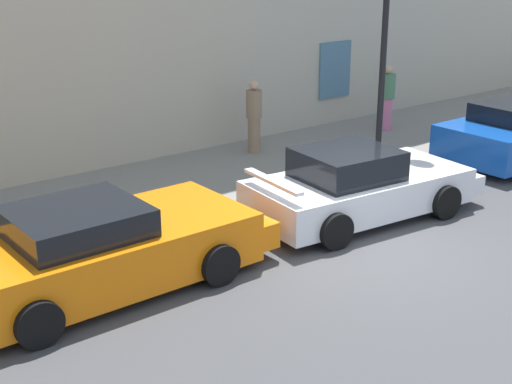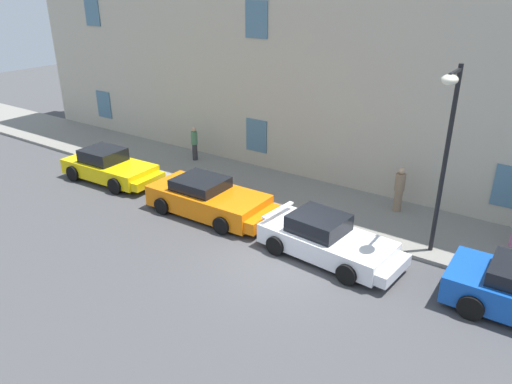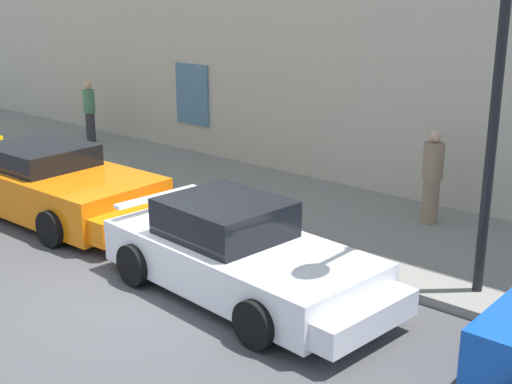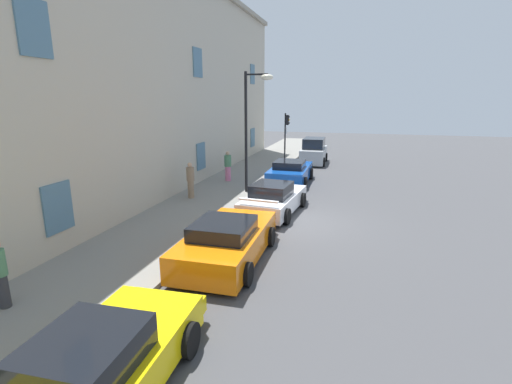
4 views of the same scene
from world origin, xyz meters
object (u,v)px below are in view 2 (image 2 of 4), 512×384
at_px(sportscar_white_middle, 330,241).
at_px(pedestrian_bystander, 194,143).
at_px(street_lamp, 447,132).
at_px(pedestrian_strolling, 399,189).
at_px(sportscar_red_lead, 112,168).
at_px(sportscar_yellow_flank, 212,200).

bearing_deg(sportscar_white_middle, pedestrian_bystander, 155.66).
distance_m(street_lamp, pedestrian_strolling, 4.52).
distance_m(sportscar_red_lead, street_lamp, 13.89).
height_order(sportscar_red_lead, sportscar_white_middle, sportscar_red_lead).
distance_m(sportscar_white_middle, pedestrian_strolling, 4.33).
xyz_separation_m(sportscar_yellow_flank, pedestrian_bystander, (-4.28, 3.92, 0.39)).
bearing_deg(street_lamp, sportscar_yellow_flank, -169.87).
bearing_deg(sportscar_white_middle, street_lamp, 32.56).
relative_size(sportscar_white_middle, pedestrian_bystander, 2.88).
distance_m(sportscar_red_lead, pedestrian_bystander, 4.11).
bearing_deg(sportscar_white_middle, pedestrian_strolling, 80.82).
height_order(sportscar_red_lead, street_lamp, street_lamp).
bearing_deg(pedestrian_strolling, sportscar_yellow_flank, -145.28).
relative_size(street_lamp, pedestrian_bystander, 3.61).
relative_size(sportscar_yellow_flank, pedestrian_strolling, 2.91).
bearing_deg(sportscar_white_middle, sportscar_yellow_flank, 176.68).
xyz_separation_m(pedestrian_strolling, pedestrian_bystander, (-10.00, -0.04, -0.03)).
bearing_deg(sportscar_yellow_flank, pedestrian_strolling, 34.72).
xyz_separation_m(sportscar_red_lead, street_lamp, (13.36, 1.27, 3.58)).
distance_m(sportscar_white_middle, pedestrian_bystander, 10.23).
xyz_separation_m(street_lamp, pedestrian_bystander, (-11.90, 2.56, -3.20)).
relative_size(sportscar_yellow_flank, pedestrian_bystander, 3.06).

